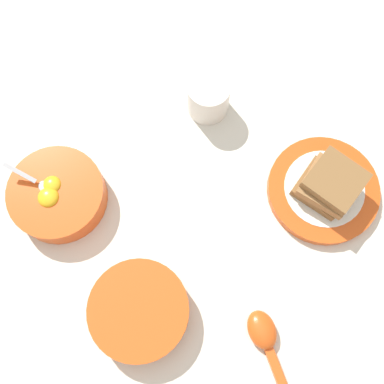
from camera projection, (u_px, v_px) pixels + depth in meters
name	position (u px, v px, depth m)	size (l,w,h in m)	color
ground_plane	(189.00, 218.00, 0.75)	(3.00, 3.00, 0.00)	silver
egg_bowl	(58.00, 195.00, 0.73)	(0.16, 0.16, 0.08)	#DB5119
toast_plate	(323.00, 190.00, 0.75)	(0.19, 0.19, 0.02)	#DB5119
toast_sandwich	(329.00, 185.00, 0.72)	(0.09, 0.09, 0.05)	brown
soup_spoon	(264.00, 337.00, 0.68)	(0.12, 0.10, 0.03)	#DB5119
congee_bowl	(139.00, 310.00, 0.68)	(0.15, 0.15, 0.05)	#DB5119
drinking_cup	(208.00, 97.00, 0.77)	(0.07, 0.07, 0.07)	silver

